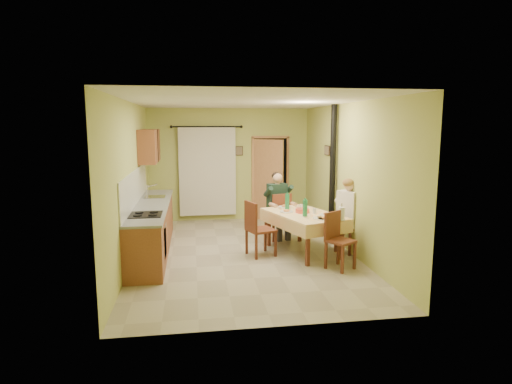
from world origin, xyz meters
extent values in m
cube|color=tan|center=(0.00, 0.00, 0.00)|extent=(4.00, 6.00, 0.01)
cube|color=#BBC263|center=(0.00, 3.00, 1.40)|extent=(4.00, 0.04, 2.80)
cube|color=#BBC263|center=(0.00, -3.00, 1.40)|extent=(4.00, 0.04, 2.80)
cube|color=#BBC263|center=(-2.00, 0.00, 1.40)|extent=(0.04, 6.00, 2.80)
cube|color=#BBC263|center=(2.00, 0.00, 1.40)|extent=(0.04, 6.00, 2.80)
cube|color=white|center=(0.00, 0.00, 2.80)|extent=(4.00, 6.00, 0.04)
cube|color=brown|center=(-1.70, 0.40, 0.44)|extent=(0.60, 3.60, 0.88)
cube|color=gray|center=(-1.70, 0.40, 0.90)|extent=(0.64, 3.64, 0.04)
cube|color=white|center=(-1.99, 0.40, 1.23)|extent=(0.02, 3.60, 0.66)
cube|color=silver|center=(-1.70, 1.20, 0.92)|extent=(0.42, 0.42, 0.03)
cube|color=black|center=(-1.70, -0.60, 0.93)|extent=(0.52, 0.56, 0.02)
cube|color=black|center=(-1.40, -0.60, 0.45)|extent=(0.01, 0.55, 0.55)
cube|color=brown|center=(-1.82, 1.70, 1.95)|extent=(0.35, 1.40, 0.70)
cylinder|color=black|center=(-0.55, 2.88, 2.35)|extent=(1.70, 0.04, 0.04)
cube|color=silver|center=(-0.55, 2.90, 1.25)|extent=(1.40, 0.06, 2.20)
cube|color=black|center=(1.05, 2.98, 1.03)|extent=(0.84, 0.03, 2.06)
cube|color=#BD7E4F|center=(0.60, 2.97, 1.03)|extent=(0.06, 0.06, 2.12)
cube|color=#BD7E4F|center=(1.50, 2.97, 1.03)|extent=(0.06, 0.06, 2.12)
cube|color=#BD7E4F|center=(1.05, 2.97, 2.09)|extent=(0.96, 0.06, 0.06)
cube|color=#BD7E4F|center=(0.95, 2.70, 1.02)|extent=(0.66, 0.55, 2.04)
cube|color=#EFBF7B|center=(1.12, -0.11, 0.74)|extent=(1.45, 1.87, 0.04)
cube|color=#EFBF7B|center=(1.38, -0.89, 0.63)|extent=(0.94, 0.32, 0.22)
cube|color=#EFBF7B|center=(0.86, 0.67, 0.63)|extent=(0.94, 0.32, 0.22)
cube|color=#EFBF7B|center=(0.65, -0.26, 0.63)|extent=(0.53, 1.57, 0.22)
cube|color=#EFBF7B|center=(1.59, 0.05, 0.63)|extent=(0.53, 1.57, 0.22)
cylinder|color=white|center=(0.89, 0.51, 0.77)|extent=(0.25, 0.25, 0.02)
ellipsoid|color=#CC7233|center=(0.89, 0.51, 0.79)|extent=(0.12, 0.12, 0.05)
cylinder|color=white|center=(1.35, -0.70, 0.77)|extent=(0.25, 0.25, 0.02)
ellipsoid|color=#CC7233|center=(1.35, -0.70, 0.79)|extent=(0.12, 0.12, 0.05)
cylinder|color=white|center=(1.48, -0.37, 0.77)|extent=(0.25, 0.25, 0.02)
ellipsoid|color=#CC7233|center=(1.48, -0.37, 0.79)|extent=(0.12, 0.12, 0.05)
cylinder|color=white|center=(0.82, 0.03, 0.77)|extent=(0.25, 0.25, 0.02)
ellipsoid|color=#CC7233|center=(0.82, 0.03, 0.79)|extent=(0.12, 0.12, 0.05)
cylinder|color=#FC5D44|center=(1.11, -0.06, 0.80)|extent=(0.26, 0.26, 0.08)
cylinder|color=white|center=(1.30, -0.63, 0.77)|extent=(0.28, 0.28, 0.02)
cube|color=tan|center=(1.27, -0.60, 0.79)|extent=(0.07, 0.06, 0.03)
cube|color=tan|center=(1.29, -0.62, 0.79)|extent=(0.07, 0.06, 0.03)
cube|color=tan|center=(1.32, -0.65, 0.79)|extent=(0.07, 0.07, 0.03)
cube|color=tan|center=(1.29, -0.60, 0.79)|extent=(0.07, 0.06, 0.03)
cylinder|color=silver|center=(1.31, -0.16, 0.81)|extent=(0.07, 0.07, 0.10)
cylinder|color=silver|center=(1.17, 0.25, 0.81)|extent=(0.07, 0.07, 0.10)
cylinder|color=white|center=(1.61, -0.79, 0.88)|extent=(0.11, 0.11, 0.22)
cylinder|color=silver|center=(1.61, -0.79, 0.91)|extent=(0.02, 0.02, 0.30)
cube|color=#622C1A|center=(0.83, 0.92, 0.48)|extent=(0.53, 0.53, 0.04)
cube|color=#622C1A|center=(0.89, 0.73, 0.75)|extent=(0.43, 0.15, 0.50)
cube|color=#622C1A|center=(1.50, -1.11, 0.48)|extent=(0.55, 0.55, 0.04)
cube|color=#622C1A|center=(1.40, -0.96, 0.73)|extent=(0.35, 0.25, 0.45)
cube|color=#622C1A|center=(1.97, -0.21, 0.48)|extent=(0.54, 0.54, 0.04)
cube|color=#622C1A|center=(2.12, -0.12, 0.72)|extent=(0.24, 0.35, 0.45)
cube|color=#622C1A|center=(0.30, -0.16, 0.48)|extent=(0.58, 0.58, 0.04)
cube|color=#622C1A|center=(0.11, -0.22, 0.76)|extent=(0.18, 0.45, 0.52)
cube|color=#192D23|center=(0.86, 0.83, 0.56)|extent=(0.45, 0.48, 0.16)
cube|color=#192D23|center=(0.83, 0.95, 0.91)|extent=(0.44, 0.32, 0.54)
sphere|color=tan|center=(0.83, 0.94, 1.30)|extent=(0.21, 0.21, 0.21)
ellipsoid|color=black|center=(0.82, 0.98, 1.34)|extent=(0.21, 0.21, 0.16)
cube|color=white|center=(2.06, -0.16, 0.56)|extent=(0.53, 0.52, 0.16)
cube|color=white|center=(1.94, -0.23, 0.91)|extent=(0.40, 0.46, 0.54)
sphere|color=tan|center=(1.95, -0.22, 1.30)|extent=(0.21, 0.21, 0.21)
ellipsoid|color=olive|center=(1.92, -0.25, 1.34)|extent=(0.21, 0.21, 0.16)
cylinder|color=black|center=(1.90, 0.60, 1.40)|extent=(0.12, 0.12, 2.80)
cylinder|color=black|center=(1.90, 0.60, 0.15)|extent=(0.24, 0.24, 0.30)
cube|color=black|center=(0.25, 2.97, 1.75)|extent=(0.19, 0.03, 0.23)
cube|color=brown|center=(1.97, 1.20, 1.85)|extent=(0.03, 0.31, 0.21)
camera|label=1|loc=(-0.92, -7.72, 2.39)|focal=30.00mm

